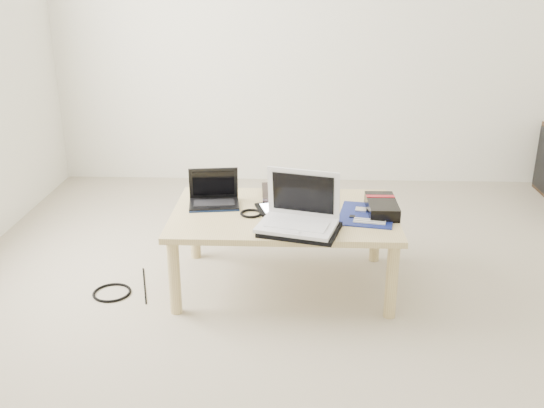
{
  "coord_description": "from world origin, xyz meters",
  "views": [
    {
      "loc": [
        -0.22,
        -2.49,
        1.49
      ],
      "look_at": [
        -0.32,
        0.28,
        0.44
      ],
      "focal_mm": 40.0,
      "sensor_mm": 36.0,
      "label": 1
    }
  ],
  "objects_px": {
    "netbook": "(214,197)",
    "gpu_box": "(382,206)",
    "coffee_table": "(284,221)",
    "white_laptop": "(299,214)"
  },
  "relations": [
    {
      "from": "netbook",
      "to": "gpu_box",
      "type": "distance_m",
      "value": 0.84
    },
    {
      "from": "coffee_table",
      "to": "white_laptop",
      "type": "xyz_separation_m",
      "value": [
        0.07,
        -0.21,
        0.12
      ]
    },
    {
      "from": "coffee_table",
      "to": "netbook",
      "type": "relative_size",
      "value": 4.06
    },
    {
      "from": "gpu_box",
      "to": "white_laptop",
      "type": "bearing_deg",
      "value": -151.03
    },
    {
      "from": "netbook",
      "to": "gpu_box",
      "type": "relative_size",
      "value": 0.96
    },
    {
      "from": "netbook",
      "to": "white_laptop",
      "type": "distance_m",
      "value": 0.53
    },
    {
      "from": "white_laptop",
      "to": "netbook",
      "type": "bearing_deg",
      "value": 144.66
    },
    {
      "from": "netbook",
      "to": "gpu_box",
      "type": "height_order",
      "value": "netbook"
    },
    {
      "from": "coffee_table",
      "to": "white_laptop",
      "type": "relative_size",
      "value": 2.79
    },
    {
      "from": "netbook",
      "to": "gpu_box",
      "type": "bearing_deg",
      "value": -5.39
    }
  ]
}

